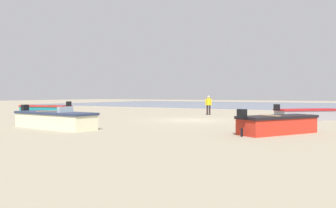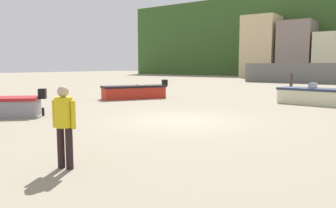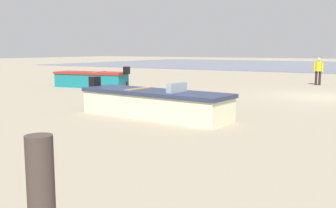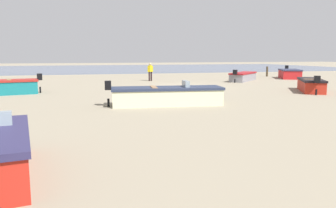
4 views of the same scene
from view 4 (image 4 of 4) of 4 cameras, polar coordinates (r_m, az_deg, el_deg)
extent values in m
plane|color=gray|center=(23.85, 3.06, 3.05)|extent=(160.00, 160.00, 0.00)
cube|color=slate|center=(59.07, -7.93, 6.25)|extent=(80.00, 36.00, 0.06)
cube|color=beige|center=(14.90, -0.14, 1.17)|extent=(5.06, 1.83, 0.71)
cube|color=#26304A|center=(14.86, -0.15, 2.76)|extent=(5.17, 1.91, 0.12)
cube|color=black|center=(14.65, -10.48, 3.24)|extent=(0.31, 0.35, 0.40)
cylinder|color=black|center=(14.74, -10.40, 0.24)|extent=(0.11, 0.11, 0.36)
cube|color=#8C9EA8|center=(15.00, 3.13, 3.57)|extent=(0.28, 0.82, 0.28)
cube|color=#967250|center=(14.76, -2.52, 2.91)|extent=(0.35, 1.16, 0.08)
cube|color=#157078|center=(21.21, -27.37, 2.44)|extent=(4.17, 2.04, 0.74)
cube|color=black|center=(21.24, -21.59, 4.45)|extent=(0.34, 0.37, 0.40)
cylinder|color=black|center=(21.31, -21.48, 2.32)|extent=(0.12, 0.12, 0.37)
cube|color=olive|center=(21.17, -26.11, 3.82)|extent=(0.45, 1.10, 0.08)
cube|color=gray|center=(29.99, 13.03, 4.58)|extent=(3.83, 3.82, 0.64)
cube|color=maroon|center=(29.97, 13.05, 5.31)|extent=(3.95, 3.95, 0.12)
cube|color=black|center=(27.78, 11.68, 5.49)|extent=(0.42, 0.42, 0.40)
cylinder|color=black|center=(27.83, 11.63, 4.00)|extent=(0.14, 0.14, 0.32)
cube|color=red|center=(22.55, 23.74, 2.89)|extent=(2.89, 3.81, 0.68)
cube|color=black|center=(22.52, 23.80, 3.90)|extent=(3.00, 3.93, 0.12)
cube|color=black|center=(20.50, 24.67, 3.97)|extent=(0.42, 0.40, 0.40)
cylinder|color=black|center=(20.56, 24.54, 1.90)|extent=(0.14, 0.14, 0.34)
cube|color=#9B7750|center=(22.05, 23.98, 3.94)|extent=(0.98, 0.71, 0.08)
cube|color=red|center=(34.53, 20.53, 4.87)|extent=(3.01, 3.82, 0.79)
cube|color=#2C304A|center=(34.51, 20.57, 5.62)|extent=(3.12, 3.94, 0.12)
cube|color=black|center=(36.37, 20.08, 6.05)|extent=(0.41, 0.39, 0.40)
cylinder|color=black|center=(36.41, 20.02, 4.74)|extent=(0.13, 0.13, 0.40)
cylinder|color=#423522|center=(37.12, 16.98, 5.48)|extent=(0.21, 0.21, 1.08)
cylinder|color=black|center=(29.34, -2.94, 4.87)|extent=(0.17, 0.17, 0.82)
cylinder|color=black|center=(29.25, -3.30, 4.86)|extent=(0.17, 0.17, 0.82)
cylinder|color=gold|center=(29.26, -3.13, 6.23)|extent=(0.41, 0.41, 0.58)
cylinder|color=gold|center=(29.35, -2.74, 6.17)|extent=(0.11, 0.11, 0.54)
cylinder|color=gold|center=(29.17, -3.52, 6.15)|extent=(0.11, 0.11, 0.54)
sphere|color=tan|center=(29.24, -3.14, 7.02)|extent=(0.27, 0.27, 0.22)
camera|label=1|loc=(17.49, 66.47, 1.55)|focal=35.84mm
camera|label=2|loc=(32.56, -13.85, 7.80)|focal=35.49mm
camera|label=3|loc=(11.23, 52.92, 4.25)|focal=41.67mm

